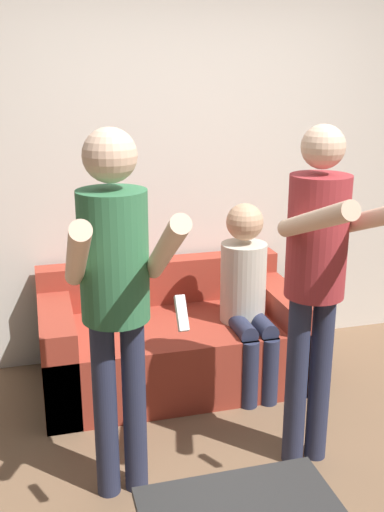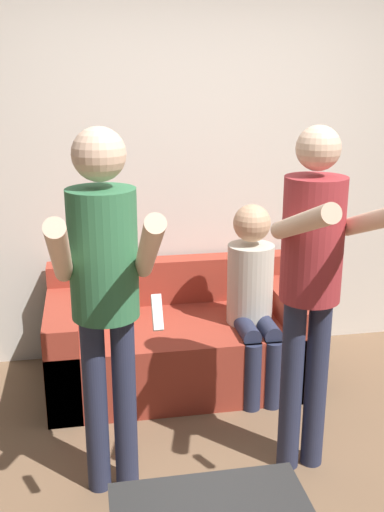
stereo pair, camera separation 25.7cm
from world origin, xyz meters
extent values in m
plane|color=brown|center=(0.00, 0.00, 0.00)|extent=(14.00, 14.00, 0.00)
cube|color=silver|center=(0.00, 1.74, 1.35)|extent=(6.40, 0.06, 2.70)
cube|color=#9E3828|center=(-0.20, 1.24, 0.21)|extent=(1.63, 0.86, 0.42)
cube|color=#9E3828|center=(-0.20, 1.59, 0.57)|extent=(1.63, 0.16, 0.30)
cube|color=#9E3828|center=(-0.92, 1.24, 0.29)|extent=(0.20, 0.86, 0.59)
cube|color=#9E3828|center=(0.51, 1.24, 0.29)|extent=(0.20, 0.86, 0.59)
cylinder|color=#282D47|center=(-0.74, 0.28, 0.45)|extent=(0.11, 0.11, 0.89)
cylinder|color=#282D47|center=(-0.61, 0.28, 0.45)|extent=(0.11, 0.11, 0.89)
cylinder|color=#337047|center=(-0.68, 0.28, 1.18)|extent=(0.30, 0.30, 0.57)
sphere|color=beige|center=(-0.68, 0.28, 1.61)|extent=(0.23, 0.23, 0.23)
cylinder|color=beige|center=(-0.85, 0.03, 1.27)|extent=(0.08, 0.55, 0.40)
cylinder|color=beige|center=(-0.51, 0.03, 1.27)|extent=(0.08, 0.55, 0.40)
cube|color=white|center=(-0.51, -0.23, 1.11)|extent=(0.04, 0.09, 0.12)
cylinder|color=#282D47|center=(0.21, 0.28, 0.45)|extent=(0.11, 0.11, 0.91)
cylinder|color=#282D47|center=(0.34, 0.28, 0.45)|extent=(0.11, 0.11, 0.91)
cylinder|color=#9E2D33|center=(0.27, 0.28, 1.20)|extent=(0.28, 0.28, 0.58)
sphere|color=beige|center=(0.27, 0.28, 1.61)|extent=(0.20, 0.20, 0.20)
cylinder|color=beige|center=(0.11, 0.00, 1.35)|extent=(0.08, 0.59, 0.28)
cylinder|color=#282D47|center=(0.17, 0.83, 0.21)|extent=(0.11, 0.11, 0.42)
cylinder|color=#282D47|center=(0.30, 0.83, 0.21)|extent=(0.11, 0.11, 0.42)
cylinder|color=#282D47|center=(0.17, 0.99, 0.45)|extent=(0.11, 0.32, 0.11)
cylinder|color=#282D47|center=(0.30, 0.99, 0.45)|extent=(0.11, 0.32, 0.11)
cylinder|color=beige|center=(0.23, 1.15, 0.67)|extent=(0.28, 0.28, 0.50)
sphere|color=tan|center=(0.23, 1.15, 1.06)|extent=(0.23, 0.23, 0.23)
cylinder|color=#2D2D2D|center=(-0.02, -0.30, 0.19)|extent=(0.04, 0.04, 0.39)
camera|label=1|loc=(-0.99, -2.15, 1.94)|focal=42.00mm
camera|label=2|loc=(-0.74, -2.21, 1.94)|focal=42.00mm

